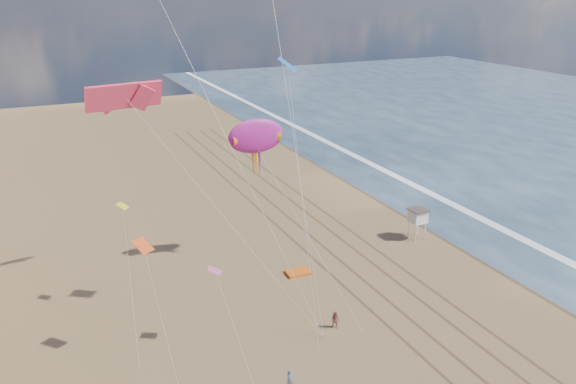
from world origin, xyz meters
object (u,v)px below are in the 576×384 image
(lifeguard_stand, at_px, (418,216))
(kite_flyer_b, at_px, (335,320))
(kite_flyer_a, at_px, (290,380))
(show_kite, at_px, (256,137))
(grounded_kite, at_px, (298,272))

(lifeguard_stand, bearing_deg, kite_flyer_b, -145.68)
(kite_flyer_b, bearing_deg, kite_flyer_a, -90.67)
(lifeguard_stand, xyz_separation_m, kite_flyer_b, (-17.55, -11.98, -2.01))
(show_kite, bearing_deg, grounded_kite, -65.07)
(show_kite, relative_size, kite_flyer_a, 11.89)
(lifeguard_stand, xyz_separation_m, show_kite, (-18.53, 3.15, 10.70))
(kite_flyer_a, bearing_deg, lifeguard_stand, 20.48)
(grounded_kite, distance_m, kite_flyer_a, 17.66)
(grounded_kite, distance_m, show_kite, 14.49)
(grounded_kite, height_order, kite_flyer_b, kite_flyer_b)
(grounded_kite, bearing_deg, show_kite, 118.39)
(lifeguard_stand, distance_m, grounded_kite, 16.51)
(kite_flyer_a, xyz_separation_m, kite_flyer_b, (6.86, 5.52, -0.07))
(grounded_kite, bearing_deg, kite_flyer_a, -114.31)
(show_kite, bearing_deg, kite_flyer_a, -105.90)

